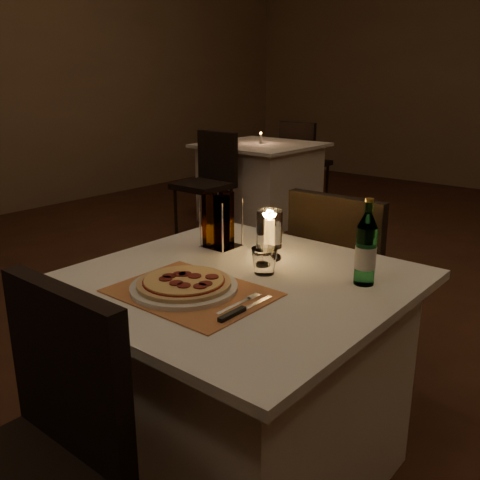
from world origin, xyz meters
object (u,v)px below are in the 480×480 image
Objects in this scene: main_table at (236,379)px; chair_near at (35,443)px; pizza at (184,282)px; hurricane_candle at (269,231)px; neighbor_table_left at (260,182)px; tumbler at (264,261)px; water_bottle at (366,250)px; chair_far at (344,273)px; plate at (184,287)px.

main_table is 0.74m from chair_near.
pizza is 0.40m from hurricane_candle.
main_table is 3.51m from neighbor_table_left.
chair_near reaches higher than neighbor_table_left.
neighbor_table_left is (-2.04, 2.62, -0.47)m from hurricane_candle.
pizza is 3.30× the size of tumbler.
tumbler is 0.08× the size of neighbor_table_left.
water_bottle is 0.37m from hurricane_candle.
hurricane_candle is at bearing 179.22° from water_bottle.
chair_near is 1.00× the size of chair_far.
chair_far is 0.67m from water_bottle.
hurricane_candle is 0.17× the size of neighbor_table_left.
chair_far is 0.92m from pizza.
chair_far is at bearing 90.00° from main_table.
main_table is 0.42m from plate.
hurricane_candle is at bearing 91.93° from chair_near.
chair_far is 5.21× the size of hurricane_candle.
pizza reaches higher than neighbor_table_left.
pizza is at bearing -109.51° from tumbler.
pizza is 0.55m from water_bottle.
pizza is (0.00, 0.00, 0.02)m from plate.
chair_near is at bearing -84.65° from plate.
pizza reaches higher than plate.
water_bottle is at bearing 45.49° from plate.
hurricane_candle is 3.36m from neighbor_table_left.
hurricane_candle reaches higher than chair_far.
tumbler is at bearing -85.85° from chair_far.
neighbor_table_left is at bearing 127.97° from hurricane_candle.
neighbor_table_left is (-2.08, 3.55, -0.18)m from chair_near.
main_table is 0.42m from tumbler.
plate is (-0.05, -0.89, 0.20)m from chair_far.
plate is at bearing 95.35° from chair_near.
main_table is 11.80× the size of tumbler.
neighbor_table_left is (-2.03, 3.02, -0.39)m from pizza.
chair_near is at bearing -84.70° from pizza.
chair_near is at bearing -59.68° from neighbor_table_left.
plate is at bearing -56.11° from neighbor_table_left.
tumbler is at bearing 70.41° from plate.
neighbor_table_left is (-2.08, 2.84, 0.00)m from main_table.
water_bottle is 0.27× the size of neighbor_table_left.
main_table and neighbor_table_left have the same top height.
water_bottle is at bearing 70.13° from chair_near.
chair_far reaches higher than main_table.
chair_far is 3.21× the size of pizza.
chair_far is 0.58m from hurricane_candle.
neighbor_table_left is at bearing 127.67° from tumbler.
plate is 1.14× the size of pizza.
chair_far reaches higher than plate.
water_bottle reaches higher than neighbor_table_left.
chair_near reaches higher than main_table.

